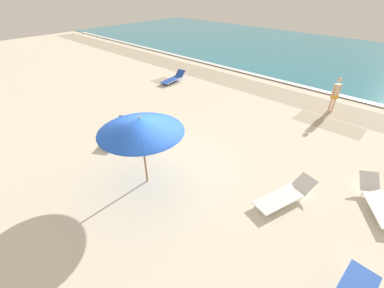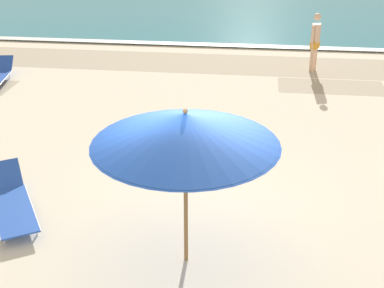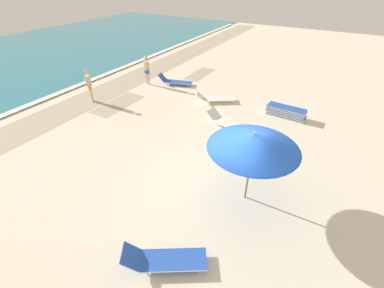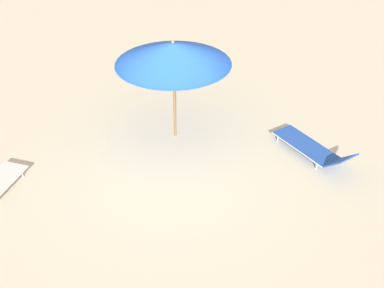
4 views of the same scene
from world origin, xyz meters
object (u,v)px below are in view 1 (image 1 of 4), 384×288
object	(u,v)px
sun_lounger_near_water_right	(285,195)
sun_lounger_mid_beach_solo	(378,201)
sun_lounger_beside_umbrella	(173,78)
beach_umbrella	(140,125)
beachgoer_wading_adult	(336,93)
sun_lounger_near_water_left	(117,133)

from	to	relation	value
sun_lounger_near_water_right	sun_lounger_mid_beach_solo	xyz separation A→B (m)	(2.14, 1.63, 0.01)
sun_lounger_beside_umbrella	sun_lounger_near_water_right	xyz separation A→B (m)	(10.33, -5.17, -0.01)
beach_umbrella	sun_lounger_mid_beach_solo	world-z (taller)	beach_umbrella
sun_lounger_mid_beach_solo	beachgoer_wading_adult	distance (m)	6.77
sun_lounger_near_water_left	sun_lounger_beside_umbrella	bearing A→B (deg)	85.66
beach_umbrella	sun_lounger_near_water_right	distance (m)	4.84
sun_lounger_near_water_left	beach_umbrella	bearing A→B (deg)	-48.08
sun_lounger_near_water_left	sun_lounger_mid_beach_solo	xyz separation A→B (m)	(9.08, 3.01, -0.00)
beach_umbrella	sun_lounger_near_water_left	distance (m)	3.80
beach_umbrella	sun_lounger_near_water_left	xyz separation A→B (m)	(-3.14, 0.92, -1.93)
sun_lounger_near_water_right	sun_lounger_mid_beach_solo	distance (m)	2.69
sun_lounger_beside_umbrella	sun_lounger_near_water_left	distance (m)	7.38
beach_umbrella	sun_lounger_beside_umbrella	xyz separation A→B (m)	(-6.54, 7.47, -1.94)
sun_lounger_near_water_left	beachgoer_wading_adult	world-z (taller)	beachgoer_wading_adult
sun_lounger_near_water_left	sun_lounger_near_water_right	size ratio (longest dim) A/B	0.92
sun_lounger_near_water_left	beachgoer_wading_adult	size ratio (longest dim) A/B	1.16
sun_lounger_near_water_right	beachgoer_wading_adult	bearing A→B (deg)	116.24
beach_umbrella	sun_lounger_mid_beach_solo	distance (m)	7.38
sun_lounger_near_water_left	sun_lounger_mid_beach_solo	bearing A→B (deg)	-13.38
beach_umbrella	beachgoer_wading_adult	bearing A→B (deg)	74.88
beach_umbrella	sun_lounger_mid_beach_solo	xyz separation A→B (m)	(5.93, 3.93, -1.94)
sun_lounger_mid_beach_solo	sun_lounger_beside_umbrella	bearing A→B (deg)	131.90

